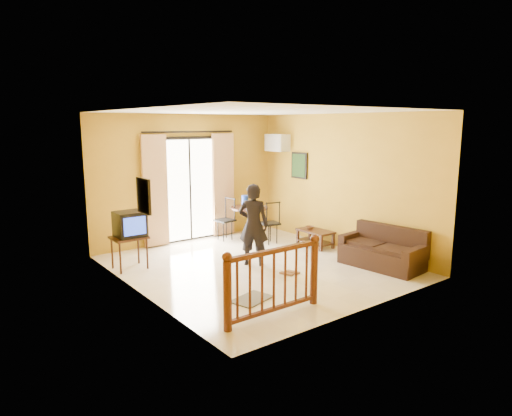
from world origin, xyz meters
TOP-DOWN VIEW (x-y plane):
  - ground at (0.00, 0.00)m, footprint 5.00×5.00m
  - room_shell at (0.00, 0.00)m, footprint 5.00×5.00m
  - balcony_door at (0.00, 2.43)m, footprint 2.25×0.14m
  - tv_table at (-1.90, 1.29)m, footprint 0.60×0.50m
  - television at (-1.87, 1.28)m, footprint 0.50×0.46m
  - picture_left at (-2.22, -0.20)m, footprint 0.05×0.42m
  - dining_table at (1.20, 1.84)m, footprint 0.86×0.86m
  - water_jug at (1.08, 1.86)m, footprint 0.15×0.15m
  - serving_tray at (1.38, 1.74)m, footprint 0.32×0.27m
  - dining_chairs at (0.93, 1.58)m, footprint 1.08×1.32m
  - air_conditioner at (2.09, 1.95)m, footprint 0.31×0.60m
  - botanical_print at (2.22, 1.30)m, footprint 0.05×0.50m
  - coffee_table at (1.85, 0.36)m, footprint 0.44×0.80m
  - bowl at (1.85, 0.53)m, footprint 0.21×0.21m
  - sofa at (1.85, -1.41)m, footprint 0.86×1.62m
  - standing_person at (0.01, 0.12)m, footprint 0.64×0.66m
  - stair_balustrade at (-1.15, -1.90)m, footprint 1.63×0.13m
  - doormat at (-1.04, -1.25)m, footprint 0.68×0.54m
  - sandals at (0.21, -0.68)m, footprint 0.31×0.27m

SIDE VIEW (x-z plane):
  - ground at x=0.00m, z-range 0.00..0.00m
  - dining_chairs at x=0.93m, z-range -0.47..0.47m
  - doormat at x=-1.04m, z-range 0.00..0.02m
  - sandals at x=0.21m, z-range 0.00..0.03m
  - coffee_table at x=1.85m, z-range 0.06..0.42m
  - sofa at x=1.85m, z-range -0.09..0.65m
  - bowl at x=1.85m, z-range 0.36..0.41m
  - tv_table at x=-1.90m, z-range 0.22..0.82m
  - stair_balustrade at x=-1.15m, z-range 0.05..1.08m
  - dining_table at x=1.20m, z-range 0.21..0.92m
  - serving_tray at x=1.38m, z-range 0.72..0.74m
  - standing_person at x=0.01m, z-range 0.00..1.52m
  - television at x=-1.87m, z-range 0.60..1.05m
  - water_jug at x=1.08m, z-range 0.72..1.00m
  - balcony_door at x=0.00m, z-range -0.04..2.42m
  - picture_left at x=-2.22m, z-range 1.29..1.81m
  - botanical_print at x=2.22m, z-range 1.35..1.95m
  - room_shell at x=0.00m, z-range -0.80..4.20m
  - air_conditioner at x=2.09m, z-range 1.95..2.35m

